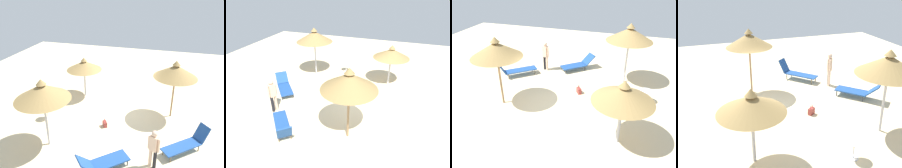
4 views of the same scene
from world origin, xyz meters
The scene contains 9 objects.
ground centered at (0.00, 0.00, -0.05)m, with size 24.00×24.00×0.10m, color beige.
parasol_umbrella_front centered at (0.27, -2.40, 2.47)m, with size 2.08×2.08×2.99m.
parasol_umbrella_edge centered at (1.25, 2.65, 1.92)m, with size 2.02×2.02×2.39m.
parasol_umbrella_near_left centered at (-3.37, 2.49, 2.50)m, with size 2.20×2.20×3.03m.
lounge_chair_near_right centered at (-2.24, -3.14, 0.40)m, with size 1.79×1.92×0.98m.
lounge_chair_far_right centered at (-4.11, -0.13, 0.36)m, with size 1.79×1.89×0.80m.
person_standing_center centered at (-3.51, -1.88, 0.94)m, with size 0.31×0.45×1.64m.
handbag centered at (-1.52, 0.58, 0.15)m, with size 0.34×0.30×0.43m.
side_table_round centered at (-1.64, 3.54, 0.41)m, with size 0.52×0.52×0.60m.
Camera 3 is at (7.60, 2.74, 5.59)m, focal length 36.74 mm.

